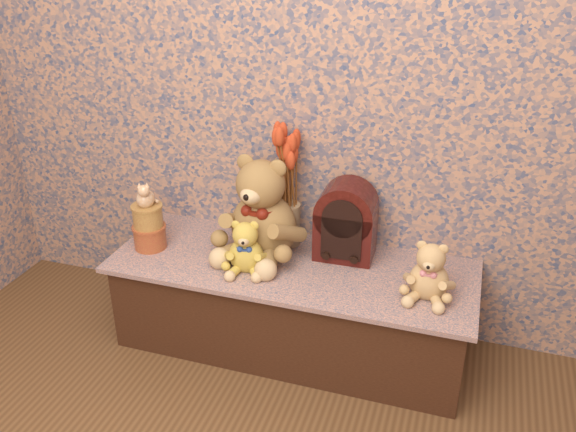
# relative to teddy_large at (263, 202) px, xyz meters

# --- Properties ---
(display_shelf) EXTENTS (1.48, 0.55, 0.40)m
(display_shelf) POSITION_rel_teddy_large_xyz_m (0.14, -0.07, -0.43)
(display_shelf) COLOR #34496B
(display_shelf) RESTS_ON ground
(teddy_large) EXTENTS (0.42, 0.48, 0.46)m
(teddy_large) POSITION_rel_teddy_large_xyz_m (0.00, 0.00, 0.00)
(teddy_large) COLOR olive
(teddy_large) RESTS_ON display_shelf
(teddy_medium) EXTENTS (0.23, 0.25, 0.23)m
(teddy_medium) POSITION_rel_teddy_large_xyz_m (-0.02, -0.15, -0.11)
(teddy_medium) COLOR #B59433
(teddy_medium) RESTS_ON display_shelf
(teddy_small) EXTENTS (0.20, 0.24, 0.24)m
(teddy_small) POSITION_rel_teddy_large_xyz_m (0.69, -0.13, -0.11)
(teddy_small) COLOR tan
(teddy_small) RESTS_ON display_shelf
(cathedral_radio) EXTENTS (0.24, 0.18, 0.33)m
(cathedral_radio) POSITION_rel_teddy_large_xyz_m (0.33, 0.07, -0.06)
(cathedral_radio) COLOR #350D09
(cathedral_radio) RESTS_ON display_shelf
(ceramic_vase) EXTENTS (0.13, 0.13, 0.18)m
(ceramic_vase) POSITION_rel_teddy_large_xyz_m (0.07, 0.10, -0.14)
(ceramic_vase) COLOR tan
(ceramic_vase) RESTS_ON display_shelf
(dried_stalks) EXTENTS (0.23, 0.23, 0.40)m
(dried_stalks) POSITION_rel_teddy_large_xyz_m (0.07, 0.10, 0.15)
(dried_stalks) COLOR #CB4220
(dried_stalks) RESTS_ON ceramic_vase
(biscuit_tin_lower) EXTENTS (0.17, 0.17, 0.10)m
(biscuit_tin_lower) POSITION_rel_teddy_large_xyz_m (-0.47, -0.12, -0.18)
(biscuit_tin_lower) COLOR #B87235
(biscuit_tin_lower) RESTS_ON display_shelf
(biscuit_tin_upper) EXTENTS (0.14, 0.14, 0.10)m
(biscuit_tin_upper) POSITION_rel_teddy_large_xyz_m (-0.47, -0.12, -0.08)
(biscuit_tin_upper) COLOR #D9C25F
(biscuit_tin_upper) RESTS_ON biscuit_tin_lower
(cat_figurine) EXTENTS (0.12, 0.12, 0.12)m
(cat_figurine) POSITION_rel_teddy_large_xyz_m (-0.47, -0.12, 0.02)
(cat_figurine) COLOR silver
(cat_figurine) RESTS_ON biscuit_tin_upper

